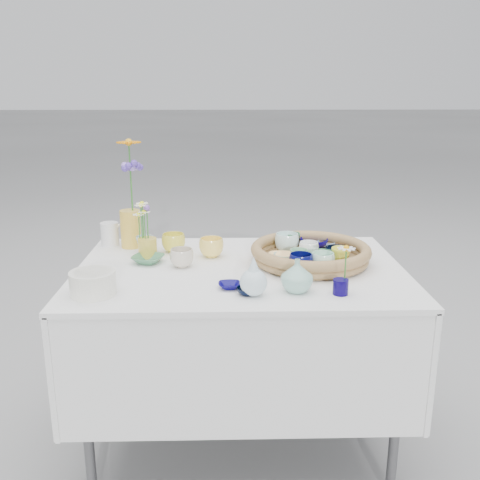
{
  "coord_description": "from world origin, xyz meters",
  "views": [
    {
      "loc": [
        -0.05,
        -1.96,
        1.43
      ],
      "look_at": [
        0.0,
        0.02,
        0.87
      ],
      "focal_mm": 40.0,
      "sensor_mm": 36.0,
      "label": 1
    }
  ],
  "objects_px": {
    "tall_vase_yellow": "(131,229)",
    "bud_vase_seafoam": "(297,275)",
    "display_table": "(240,438)",
    "wicker_tray": "(310,254)"
  },
  "relations": [
    {
      "from": "display_table",
      "to": "tall_vase_yellow",
      "type": "height_order",
      "value": "tall_vase_yellow"
    },
    {
      "from": "tall_vase_yellow",
      "to": "display_table",
      "type": "bearing_deg",
      "value": -32.16
    },
    {
      "from": "display_table",
      "to": "wicker_tray",
      "type": "relative_size",
      "value": 2.66
    },
    {
      "from": "bud_vase_seafoam",
      "to": "tall_vase_yellow",
      "type": "xyz_separation_m",
      "value": [
        -0.65,
        0.55,
        0.02
      ]
    },
    {
      "from": "wicker_tray",
      "to": "tall_vase_yellow",
      "type": "distance_m",
      "value": 0.79
    },
    {
      "from": "wicker_tray",
      "to": "tall_vase_yellow",
      "type": "xyz_separation_m",
      "value": [
        -0.75,
        0.24,
        0.04
      ]
    },
    {
      "from": "tall_vase_yellow",
      "to": "bud_vase_seafoam",
      "type": "bearing_deg",
      "value": -40.25
    },
    {
      "from": "display_table",
      "to": "wicker_tray",
      "type": "distance_m",
      "value": 0.85
    },
    {
      "from": "wicker_tray",
      "to": "display_table",
      "type": "bearing_deg",
      "value": -169.88
    },
    {
      "from": "display_table",
      "to": "bud_vase_seafoam",
      "type": "xyz_separation_m",
      "value": [
        0.19,
        -0.26,
        0.82
      ]
    }
  ]
}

